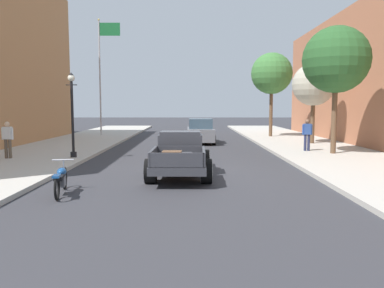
% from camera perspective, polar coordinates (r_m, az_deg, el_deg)
% --- Properties ---
extents(ground_plane, '(140.00, 140.00, 0.00)m').
position_cam_1_polar(ground_plane, '(14.66, -0.89, -4.22)').
color(ground_plane, '#333338').
extents(sidewalk_right, '(5.50, 64.00, 0.15)m').
position_cam_1_polar(sidewalk_right, '(16.22, 25.71, -3.55)').
color(sidewalk_right, '#B7B2A8').
rests_on(sidewalk_right, ground).
extents(hotrod_truck_gunmetal, '(2.24, 4.97, 1.58)m').
position_cam_1_polar(hotrod_truck_gunmetal, '(14.14, -1.52, -1.49)').
color(hotrod_truck_gunmetal, '#333338').
rests_on(hotrod_truck_gunmetal, ground).
extents(motorcycle_parked, '(0.66, 2.10, 0.93)m').
position_cam_1_polar(motorcycle_parked, '(11.63, -18.44, -4.87)').
color(motorcycle_parked, black).
rests_on(motorcycle_parked, ground).
extents(car_background_grey, '(1.92, 4.33, 1.65)m').
position_cam_1_polar(car_background_grey, '(26.21, 1.40, 1.81)').
color(car_background_grey, slate).
rests_on(car_background_grey, ground).
extents(pedestrian_sidewalk_left, '(0.53, 0.22, 1.65)m').
position_cam_1_polar(pedestrian_sidewalk_left, '(19.31, -25.17, 0.87)').
color(pedestrian_sidewalk_left, brown).
rests_on(pedestrian_sidewalk_left, sidewalk_left).
extents(pedestrian_sidewalk_right, '(0.53, 0.22, 1.65)m').
position_cam_1_polar(pedestrian_sidewalk_right, '(21.26, 16.66, 1.55)').
color(pedestrian_sidewalk_right, '#232847').
rests_on(pedestrian_sidewalk_right, sidewalk_right).
extents(street_lamp_near, '(0.50, 0.32, 3.85)m').
position_cam_1_polar(street_lamp_near, '(18.59, -16.93, 5.01)').
color(street_lamp_near, black).
rests_on(street_lamp_near, sidewalk_left).
extents(flagpole, '(1.74, 0.16, 9.16)m').
position_cam_1_polar(flagpole, '(32.32, -12.76, 11.27)').
color(flagpole, '#B2B2B7').
rests_on(flagpole, sidewalk_left).
extents(street_tree_nearest, '(3.24, 3.24, 6.20)m').
position_cam_1_polar(street_tree_nearest, '(20.61, 20.50, 11.42)').
color(street_tree_nearest, brown).
rests_on(street_tree_nearest, sidewalk_right).
extents(street_tree_second, '(2.64, 2.64, 5.00)m').
position_cam_1_polar(street_tree_second, '(25.73, 17.53, 8.25)').
color(street_tree_second, brown).
rests_on(street_tree_second, sidewalk_right).
extents(street_tree_third, '(3.15, 3.15, 6.39)m').
position_cam_1_polar(street_tree_third, '(30.87, 11.74, 10.03)').
color(street_tree_third, brown).
rests_on(street_tree_third, sidewalk_right).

